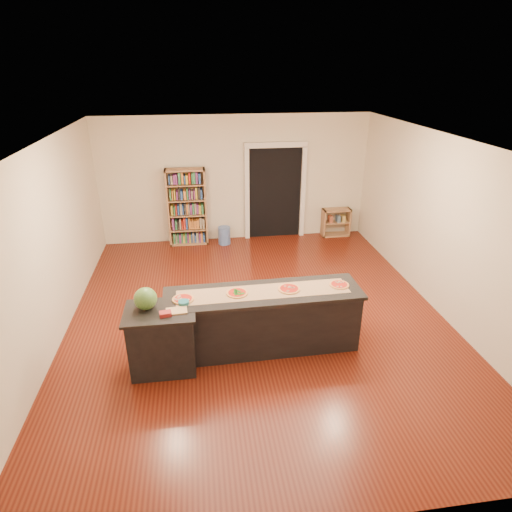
{
  "coord_description": "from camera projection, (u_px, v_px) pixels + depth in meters",
  "views": [
    {
      "loc": [
        -0.86,
        -5.89,
        3.8
      ],
      "look_at": [
        0.0,
        0.2,
        1.0
      ],
      "focal_mm": 30.0,
      "sensor_mm": 36.0,
      "label": 1
    }
  ],
  "objects": [
    {
      "name": "low_shelf",
      "position": [
        336.0,
        222.0,
        10.14
      ],
      "size": [
        0.66,
        0.28,
        0.66
      ],
      "primitive_type": "cube",
      "color": "#A87B51",
      "rests_on": "ground"
    },
    {
      "name": "pizza_b",
      "position": [
        237.0,
        293.0,
        5.85
      ],
      "size": [
        0.3,
        0.3,
        0.02
      ],
      "color": "tan",
      "rests_on": "kitchen_island"
    },
    {
      "name": "pizza_a",
      "position": [
        183.0,
        299.0,
        5.69
      ],
      "size": [
        0.29,
        0.29,
        0.02
      ],
      "color": "tan",
      "rests_on": "kitchen_island"
    },
    {
      "name": "bookshelf",
      "position": [
        187.0,
        207.0,
        9.47
      ],
      "size": [
        0.86,
        0.31,
        1.72
      ],
      "primitive_type": "cube",
      "color": "#A87B51",
      "rests_on": "ground"
    },
    {
      "name": "doorway",
      "position": [
        275.0,
        187.0,
        9.73
      ],
      "size": [
        1.4,
        0.09,
        2.21
      ],
      "color": "black",
      "rests_on": "room"
    },
    {
      "name": "pizza_c",
      "position": [
        289.0,
        289.0,
        5.95
      ],
      "size": [
        0.3,
        0.3,
        0.02
      ],
      "color": "tan",
      "rests_on": "kitchen_island"
    },
    {
      "name": "watermelon",
      "position": [
        145.0,
        299.0,
        5.45
      ],
      "size": [
        0.29,
        0.29,
        0.29
      ],
      "primitive_type": "sphere",
      "color": "#144214",
      "rests_on": "side_counter"
    },
    {
      "name": "side_counter",
      "position": [
        163.0,
        339.0,
        5.65
      ],
      "size": [
        0.91,
        0.67,
        0.9
      ],
      "rotation": [
        0.0,
        0.0,
        -0.0
      ],
      "color": "black",
      "rests_on": "ground"
    },
    {
      "name": "waste_bin",
      "position": [
        224.0,
        235.0,
        9.72
      ],
      "size": [
        0.27,
        0.27,
        0.4
      ],
      "primitive_type": "cylinder",
      "color": "#4E6DAF",
      "rests_on": "ground"
    },
    {
      "name": "kraft_paper",
      "position": [
        263.0,
        292.0,
        5.9
      ],
      "size": [
        2.39,
        0.48,
        0.0
      ],
      "primitive_type": "cube",
      "rotation": [
        0.0,
        0.0,
        0.02
      ],
      "color": "#A57C55",
      "rests_on": "kitchen_island"
    },
    {
      "name": "cutting_board",
      "position": [
        176.0,
        311.0,
        5.44
      ],
      "size": [
        0.28,
        0.2,
        0.02
      ],
      "primitive_type": "cube",
      "rotation": [
        0.0,
        0.0,
        0.07
      ],
      "color": "tan",
      "rests_on": "side_counter"
    },
    {
      "name": "room",
      "position": [
        258.0,
        237.0,
        6.41
      ],
      "size": [
        6.0,
        7.0,
        2.8
      ],
      "color": "beige",
      "rests_on": "ground"
    },
    {
      "name": "pizza_d",
      "position": [
        339.0,
        285.0,
        6.06
      ],
      "size": [
        0.27,
        0.27,
        0.02
      ],
      "color": "tan",
      "rests_on": "kitchen_island"
    },
    {
      "name": "package_teal",
      "position": [
        184.0,
        303.0,
        5.59
      ],
      "size": [
        0.14,
        0.14,
        0.05
      ],
      "primitive_type": "cylinder",
      "color": "#195966",
      "rests_on": "side_counter"
    },
    {
      "name": "package_red",
      "position": [
        165.0,
        314.0,
        5.34
      ],
      "size": [
        0.16,
        0.13,
        0.05
      ],
      "primitive_type": "cube",
      "rotation": [
        0.0,
        0.0,
        0.17
      ],
      "color": "maroon",
      "rests_on": "side_counter"
    },
    {
      "name": "kitchen_island",
      "position": [
        263.0,
        320.0,
        6.08
      ],
      "size": [
        2.74,
        0.74,
        0.91
      ],
      "rotation": [
        0.0,
        0.0,
        0.02
      ],
      "color": "black",
      "rests_on": "ground"
    }
  ]
}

